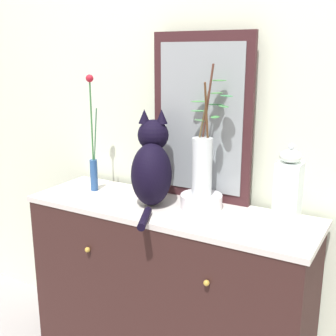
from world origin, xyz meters
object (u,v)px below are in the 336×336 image
(sideboard, at_px, (168,292))
(vase_glass_clear, at_px, (203,161))
(vase_slim_green, at_px, (93,155))
(cat_sitting, at_px, (152,166))
(mirror_leaning, at_px, (201,118))
(jar_lidded_porcelain, at_px, (288,190))
(bowl_porcelain, at_px, (201,201))

(sideboard, relative_size, vase_glass_clear, 2.35)
(vase_slim_green, bearing_deg, vase_glass_clear, 3.74)
(cat_sitting, relative_size, vase_slim_green, 0.78)
(mirror_leaning, relative_size, jar_lidded_porcelain, 2.26)
(sideboard, height_order, cat_sitting, cat_sitting)
(mirror_leaning, bearing_deg, vase_slim_green, -163.56)
(vase_glass_clear, bearing_deg, bowl_porcelain, -120.21)
(vase_slim_green, relative_size, jar_lidded_porcelain, 1.69)
(vase_glass_clear, relative_size, jar_lidded_porcelain, 1.68)
(cat_sitting, bearing_deg, vase_glass_clear, 15.62)
(sideboard, bearing_deg, bowl_porcelain, 27.96)
(vase_glass_clear, height_order, jar_lidded_porcelain, vase_glass_clear)
(sideboard, bearing_deg, vase_glass_clear, 28.63)
(vase_glass_clear, bearing_deg, cat_sitting, -164.38)
(mirror_leaning, height_order, bowl_porcelain, mirror_leaning)
(cat_sitting, distance_m, vase_slim_green, 0.35)
(vase_slim_green, bearing_deg, sideboard, -4.44)
(sideboard, relative_size, cat_sitting, 2.99)
(mirror_leaning, relative_size, bowl_porcelain, 4.09)
(cat_sitting, xyz_separation_m, jar_lidded_porcelain, (0.60, 0.03, -0.02))
(cat_sitting, xyz_separation_m, vase_glass_clear, (0.22, 0.06, 0.04))
(cat_sitting, xyz_separation_m, bowl_porcelain, (0.22, 0.06, -0.14))
(mirror_leaning, distance_m, jar_lidded_porcelain, 0.52)
(mirror_leaning, distance_m, cat_sitting, 0.31)
(jar_lidded_porcelain, bearing_deg, vase_glass_clear, 175.08)
(mirror_leaning, xyz_separation_m, vase_slim_green, (-0.51, -0.15, -0.20))
(vase_slim_green, relative_size, bowl_porcelain, 3.07)
(sideboard, xyz_separation_m, mirror_leaning, (0.07, 0.18, 0.80))
(vase_slim_green, bearing_deg, jar_lidded_porcelain, 0.28)
(cat_sitting, xyz_separation_m, vase_slim_green, (-0.35, 0.02, 0.01))
(mirror_leaning, xyz_separation_m, cat_sitting, (-0.16, -0.17, -0.20))
(vase_glass_clear, bearing_deg, vase_slim_green, -176.26)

